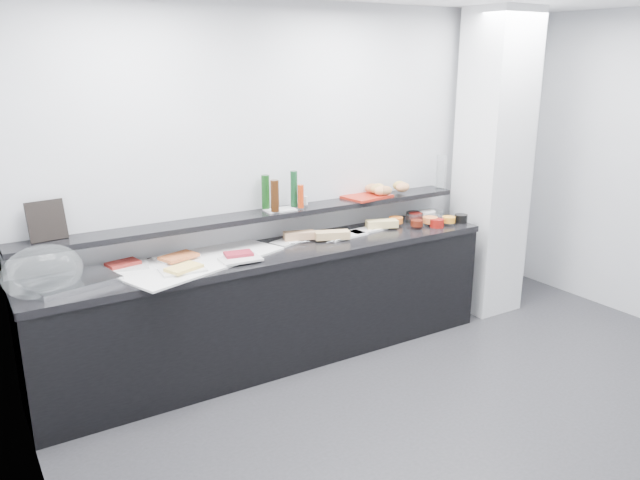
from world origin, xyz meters
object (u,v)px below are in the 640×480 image
cloche_base (74,282)px  carafe (441,172)px  bread_tray (367,196)px  framed_print (47,221)px  condiment_tray (280,210)px  sandwich_plate_mid (346,236)px

cloche_base → carafe: 3.22m
bread_tray → cloche_base: bearing=175.5°
carafe → framed_print: bearing=178.4°
cloche_base → framed_print: framed_print is taller
cloche_base → bread_tray: bread_tray is taller
condiment_tray → bread_tray: bearing=5.3°
sandwich_plate_mid → bread_tray: bread_tray is taller
condiment_tray → carafe: carafe is taller
bread_tray → sandwich_plate_mid: bearing=-161.7°
condiment_tray → carafe: 1.63m
cloche_base → carafe: bearing=-10.7°
condiment_tray → bread_tray: (0.84, 0.02, 0.00)m
cloche_base → bread_tray: (2.41, 0.20, 0.24)m
condiment_tray → framed_print: bearing=-178.5°
cloche_base → condiment_tray: size_ratio=2.21×
sandwich_plate_mid → carafe: size_ratio=1.19×
sandwich_plate_mid → condiment_tray: bearing=157.1°
cloche_base → carafe: carafe is taller
sandwich_plate_mid → cloche_base: bearing=173.9°
condiment_tray → carafe: (1.62, -0.02, 0.14)m
framed_print → condiment_tray: 1.66m
framed_print → cloche_base: bearing=-79.9°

